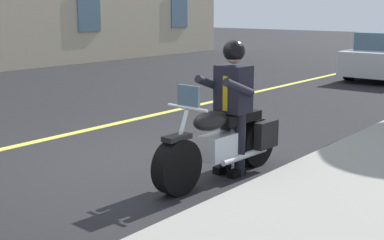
# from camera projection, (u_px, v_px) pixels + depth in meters

# --- Properties ---
(ground_plane) EXTENTS (80.00, 80.00, 0.00)m
(ground_plane) POSITION_uv_depth(u_px,v_px,m) (135.00, 161.00, 7.58)
(ground_plane) COLOR black
(lane_center_stripe) EXTENTS (60.00, 0.16, 0.01)m
(lane_center_stripe) POSITION_uv_depth(u_px,v_px,m) (50.00, 139.00, 8.81)
(lane_center_stripe) COLOR #E5DB4C
(lane_center_stripe) RESTS_ON ground_plane
(motorcycle_main) EXTENTS (2.22, 0.65, 1.26)m
(motorcycle_main) POSITION_uv_depth(u_px,v_px,m) (223.00, 143.00, 6.75)
(motorcycle_main) COLOR black
(motorcycle_main) RESTS_ON ground_plane
(rider_main) EXTENTS (0.64, 0.56, 1.74)m
(rider_main) POSITION_uv_depth(u_px,v_px,m) (233.00, 96.00, 6.77)
(rider_main) COLOR black
(rider_main) RESTS_ON ground_plane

